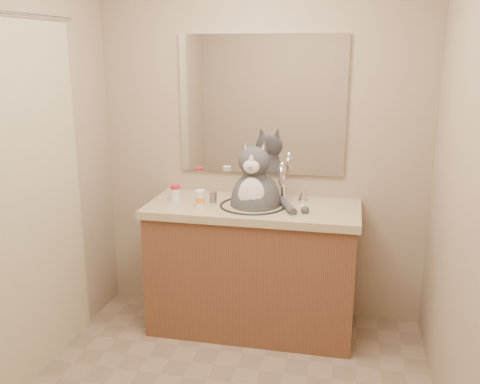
# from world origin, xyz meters

# --- Properties ---
(room) EXTENTS (2.22, 2.52, 2.42)m
(room) POSITION_xyz_m (0.00, 0.00, 1.20)
(room) COLOR gray
(room) RESTS_ON ground
(vanity) EXTENTS (1.34, 0.59, 1.12)m
(vanity) POSITION_xyz_m (0.00, 0.96, 0.44)
(vanity) COLOR brown
(vanity) RESTS_ON ground
(mirror) EXTENTS (1.10, 0.02, 0.90)m
(mirror) POSITION_xyz_m (0.00, 1.24, 1.45)
(mirror) COLOR white
(mirror) RESTS_ON room
(shower_curtain) EXTENTS (0.02, 1.30, 1.93)m
(shower_curtain) POSITION_xyz_m (-1.05, 0.10, 1.03)
(shower_curtain) COLOR beige
(shower_curtain) RESTS_ON ground
(cat) EXTENTS (0.45, 0.37, 0.63)m
(cat) POSITION_xyz_m (0.01, 0.96, 0.89)
(cat) COLOR #414246
(cat) RESTS_ON vanity
(pill_bottle_redcap) EXTENTS (0.08, 0.08, 0.11)m
(pill_bottle_redcap) POSITION_xyz_m (-0.51, 0.96, 0.90)
(pill_bottle_redcap) COLOR white
(pill_bottle_redcap) RESTS_ON vanity
(pill_bottle_orange) EXTENTS (0.08, 0.08, 0.10)m
(pill_bottle_orange) POSITION_xyz_m (-0.32, 0.87, 0.90)
(pill_bottle_orange) COLOR white
(pill_bottle_orange) RESTS_ON vanity
(grey_canister) EXTENTS (0.05, 0.05, 0.07)m
(grey_canister) POSITION_xyz_m (-0.26, 0.96, 0.89)
(grey_canister) COLOR gray
(grey_canister) RESTS_ON vanity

